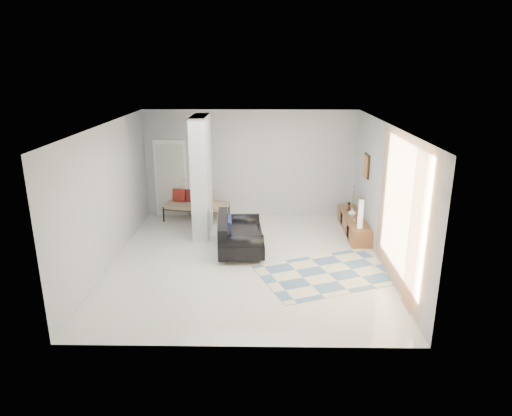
{
  "coord_description": "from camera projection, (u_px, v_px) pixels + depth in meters",
  "views": [
    {
      "loc": [
        0.33,
        -8.67,
        3.91
      ],
      "look_at": [
        0.18,
        0.6,
        0.96
      ],
      "focal_mm": 32.0,
      "sensor_mm": 36.0,
      "label": 1
    }
  ],
  "objects": [
    {
      "name": "ceiling",
      "position": [
        246.0,
        125.0,
        8.6
      ],
      "size": [
        6.0,
        6.0,
        0.0
      ],
      "primitive_type": "plane",
      "rotation": [
        3.14,
        0.0,
        0.0
      ],
      "color": "white",
      "rests_on": "wall_back"
    },
    {
      "name": "loveseat",
      "position": [
        237.0,
        236.0,
        9.86
      ],
      "size": [
        1.07,
        1.69,
        0.76
      ],
      "rotation": [
        0.0,
        0.0,
        0.08
      ],
      "color": "silver",
      "rests_on": "floor"
    },
    {
      "name": "media_console",
      "position": [
        354.0,
        225.0,
        10.97
      ],
      "size": [
        0.45,
        2.04,
        0.8
      ],
      "color": "brown",
      "rests_on": "floor"
    },
    {
      "name": "wall_right",
      "position": [
        386.0,
        197.0,
        8.99
      ],
      "size": [
        0.0,
        6.0,
        6.0
      ],
      "primitive_type": "plane",
      "rotation": [
        1.57,
        0.0,
        -1.57
      ],
      "color": "#B4B7B9",
      "rests_on": "ground"
    },
    {
      "name": "hallway_door",
      "position": [
        171.0,
        178.0,
        12.0
      ],
      "size": [
        0.85,
        0.06,
        2.04
      ],
      "primitive_type": "cube",
      "color": "white",
      "rests_on": "floor"
    },
    {
      "name": "wall_left",
      "position": [
        108.0,
        195.0,
        9.07
      ],
      "size": [
        0.0,
        6.0,
        6.0
      ],
      "primitive_type": "plane",
      "rotation": [
        1.57,
        0.0,
        1.57
      ],
      "color": "#B4B7B9",
      "rests_on": "ground"
    },
    {
      "name": "wall_art",
      "position": [
        366.0,
        166.0,
        10.53
      ],
      "size": [
        0.04,
        0.45,
        0.55
      ],
      "primitive_type": "cube",
      "color": "#3C2510",
      "rests_on": "wall_right"
    },
    {
      "name": "area_rug",
      "position": [
        328.0,
        274.0,
        8.87
      ],
      "size": [
        3.01,
        2.52,
        0.01
      ],
      "primitive_type": "cube",
      "rotation": [
        0.0,
        0.0,
        0.37
      ],
      "color": "beige",
      "rests_on": "floor"
    },
    {
      "name": "floor",
      "position": [
        247.0,
        261.0,
        9.45
      ],
      "size": [
        6.0,
        6.0,
        0.0
      ],
      "primitive_type": "plane",
      "color": "silver",
      "rests_on": "ground"
    },
    {
      "name": "wall_back",
      "position": [
        251.0,
        164.0,
        11.89
      ],
      "size": [
        6.0,
        0.0,
        6.0
      ],
      "primitive_type": "plane",
      "rotation": [
        1.57,
        0.0,
        0.0
      ],
      "color": "#B4B7B9",
      "rests_on": "ground"
    },
    {
      "name": "daybed",
      "position": [
        196.0,
        204.0,
        11.86
      ],
      "size": [
        1.7,
        0.94,
        0.77
      ],
      "rotation": [
        0.0,
        0.0,
        -0.18
      ],
      "color": "black",
      "rests_on": "floor"
    },
    {
      "name": "wall_front",
      "position": [
        238.0,
        257.0,
        6.17
      ],
      "size": [
        6.0,
        0.0,
        6.0
      ],
      "primitive_type": "plane",
      "rotation": [
        -1.57,
        0.0,
        0.0
      ],
      "color": "#B4B7B9",
      "rests_on": "ground"
    },
    {
      "name": "vase",
      "position": [
        352.0,
        212.0,
        10.93
      ],
      "size": [
        0.21,
        0.21,
        0.2
      ],
      "primitive_type": "imported",
      "rotation": [
        0.0,
        0.0,
        -0.12
      ],
      "color": "silver",
      "rests_on": "media_console"
    },
    {
      "name": "partition_column",
      "position": [
        202.0,
        177.0,
        10.57
      ],
      "size": [
        0.35,
        1.2,
        2.8
      ],
      "primitive_type": "cube",
      "color": "silver",
      "rests_on": "floor"
    },
    {
      "name": "cylinder_lamp",
      "position": [
        361.0,
        214.0,
        10.1
      ],
      "size": [
        0.12,
        0.12,
        0.64
      ],
      "primitive_type": "cylinder",
      "color": "silver",
      "rests_on": "media_console"
    },
    {
      "name": "bronze_figurine",
      "position": [
        349.0,
        206.0,
        11.33
      ],
      "size": [
        0.12,
        0.12,
        0.23
      ],
      "primitive_type": null,
      "rotation": [
        0.0,
        0.0,
        0.05
      ],
      "color": "black",
      "rests_on": "media_console"
    },
    {
      "name": "curtain",
      "position": [
        398.0,
        212.0,
        7.88
      ],
      "size": [
        0.0,
        2.55,
        2.55
      ],
      "primitive_type": "plane",
      "rotation": [
        1.57,
        0.0,
        1.57
      ],
      "color": "orange",
      "rests_on": "wall_right"
    }
  ]
}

